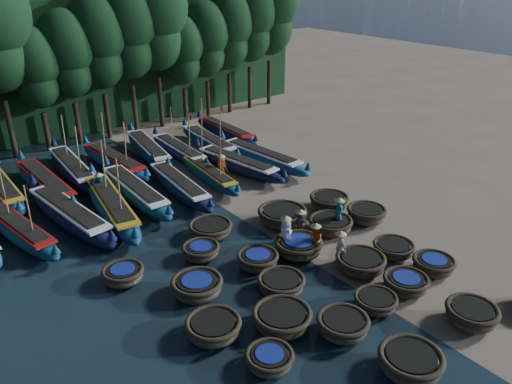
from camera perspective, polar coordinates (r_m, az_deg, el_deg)
ground at (r=24.70m, az=2.39°, el=-5.57°), size 120.00×120.00×0.00m
foliage_wall at (r=42.56m, az=-19.23°, el=13.48°), size 40.00×3.00×10.00m
coracle_2 at (r=18.18m, az=17.23°, el=-18.08°), size 2.46×2.46×0.83m
coracle_3 at (r=20.95m, az=23.40°, el=-12.71°), size 2.07×2.07×0.80m
coracle_5 at (r=17.71m, az=1.55°, el=-18.55°), size 1.75×1.75×0.63m
coracle_6 at (r=19.13m, az=9.87°, el=-14.76°), size 2.05×2.05×0.78m
coracle_7 at (r=20.61m, az=13.49°, el=-12.09°), size 1.86×1.86×0.64m
coracle_8 at (r=21.90m, az=16.74°, el=-9.93°), size 2.29×2.29×0.70m
coracle_9 at (r=23.45m, az=19.62°, el=-7.81°), size 2.28×2.28×0.72m
coracle_10 at (r=18.85m, az=-4.89°, el=-15.18°), size 2.23×2.23×0.74m
coracle_11 at (r=19.18m, az=3.00°, el=-14.24°), size 2.36×2.36×0.77m
coracle_12 at (r=20.98m, az=2.90°, el=-10.44°), size 2.01×2.01×0.71m
coracle_13 at (r=22.70m, az=11.85°, el=-7.89°), size 2.54×2.54×0.76m
coracle_14 at (r=24.20m, az=15.42°, el=-6.23°), size 2.27×2.27×0.65m
coracle_15 at (r=20.88m, az=-6.75°, el=-10.64°), size 2.22×2.22×0.79m
coracle_16 at (r=22.43m, az=0.20°, el=-7.74°), size 1.93×1.93×0.73m
coracle_17 at (r=23.41m, az=4.87°, el=-6.21°), size 2.37×2.37×0.80m
coracle_18 at (r=25.52m, az=8.51°, el=-3.69°), size 2.76×2.76×0.73m
coracle_19 at (r=26.76m, az=12.49°, el=-2.46°), size 2.42×2.42×0.83m
coracle_20 at (r=22.25m, az=-14.94°, el=-9.07°), size 2.11×2.11×0.70m
coracle_21 at (r=23.22m, az=-6.31°, el=-6.72°), size 1.98×1.98×0.70m
coracle_22 at (r=24.94m, az=-5.23°, el=-4.23°), size 2.19×2.19×0.73m
coracle_23 at (r=25.98m, az=3.02°, el=-2.71°), size 2.75×2.75×0.85m
coracle_24 at (r=27.80m, az=8.35°, el=-1.05°), size 2.39×2.39×0.81m
long_boat_1 at (r=27.13m, az=-25.44°, el=-3.93°), size 2.57×7.90×3.39m
long_boat_2 at (r=27.52m, az=-20.55°, el=-2.42°), size 2.54×9.16×1.62m
long_boat_3 at (r=27.72m, az=-16.14°, el=-1.55°), size 3.03×9.09×3.91m
long_boat_4 at (r=29.25m, az=-13.67°, el=0.12°), size 1.82×8.84×1.56m
long_boat_5 at (r=29.56m, az=-8.77°, el=0.75°), size 2.20×8.18×1.45m
long_boat_6 at (r=31.00m, az=-5.34°, el=2.01°), size 2.01×7.24×3.09m
long_boat_7 at (r=32.31m, az=-2.12°, el=3.22°), size 2.57×8.26×1.47m
long_boat_8 at (r=33.44m, az=0.66°, el=4.04°), size 2.23×8.58×1.51m
long_boat_10 at (r=32.33m, az=-27.05°, el=0.36°), size 1.55×8.40×1.48m
long_boat_11 at (r=31.85m, az=-22.91°, el=0.90°), size 1.84×9.03×1.59m
long_boat_12 at (r=33.52m, az=-20.22°, el=2.53°), size 2.16×8.90×3.79m
long_boat_13 at (r=33.94m, az=-15.88°, el=3.36°), size 2.13×8.45×3.60m
long_boat_14 at (r=35.57m, az=-12.21°, el=4.78°), size 2.91×8.56×1.53m
long_boat_15 at (r=35.05m, az=-8.77°, el=4.67°), size 1.79×7.93×3.37m
long_boat_16 at (r=36.44m, az=-5.37°, el=5.71°), size 2.19×8.32×3.55m
long_boat_17 at (r=38.81m, az=-3.52°, el=6.96°), size 1.61×8.13×1.43m
fisherman_0 at (r=23.40m, az=3.40°, el=-4.78°), size 0.74×0.98×2.00m
fisherman_1 at (r=25.39m, az=9.42°, el=-2.48°), size 0.63×0.76×1.99m
fisherman_2 at (r=23.25m, az=6.76°, el=-5.40°), size 0.92×0.98×1.81m
fisherman_3 at (r=24.57m, az=5.07°, el=-3.67°), size 1.13×0.97×1.72m
fisherman_4 at (r=22.89m, az=9.55°, el=-6.15°), size 0.59×0.97×1.75m
fisherman_5 at (r=29.67m, az=-17.36°, el=0.58°), size 1.34×1.46×1.83m
fisherman_6 at (r=31.20m, az=-3.94°, el=2.93°), size 0.77×0.90×1.77m
tree_5 at (r=37.78m, az=-23.98°, el=12.92°), size 3.68×3.68×8.68m
tree_6 at (r=38.32m, az=-20.80°, el=14.61°), size 4.09×4.09×9.65m
tree_7 at (r=38.99m, az=-17.68°, el=16.21°), size 4.51×4.51×10.63m
tree_8 at (r=39.80m, az=-14.62°, el=17.71°), size 4.92×4.92×11.60m
tree_9 at (r=40.73m, az=-11.65°, el=19.10°), size 5.34×5.34×12.58m
tree_10 at (r=42.18m, az=-8.47°, el=15.80°), size 3.68×3.68×8.68m
tree_11 at (r=43.27m, az=-5.80°, el=17.08°), size 4.09×4.09×9.65m
tree_12 at (r=44.47m, az=-3.23°, el=18.25°), size 4.51×4.51×10.63m
tree_13 at (r=45.76m, az=-0.77°, el=19.33°), size 4.92×4.92×11.60m
tree_14 at (r=47.14m, az=1.57°, el=20.31°), size 5.34×5.34×12.58m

